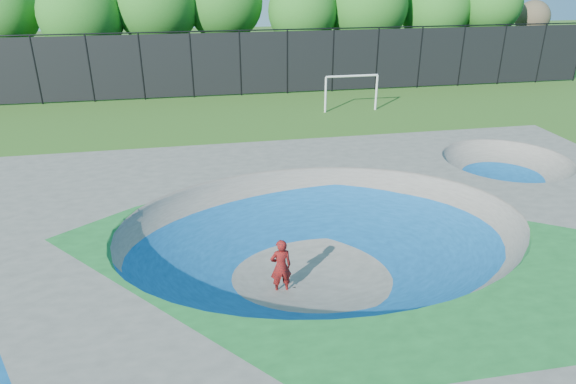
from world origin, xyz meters
name	(u,v)px	position (x,y,z in m)	size (l,w,h in m)	color
ground	(322,271)	(0.00, 0.00, 0.00)	(120.00, 120.00, 0.00)	#285216
skate_deck	(323,247)	(0.00, 0.00, 0.75)	(22.00, 14.00, 1.50)	gray
skater	(281,267)	(-1.28, -0.74, 0.76)	(0.55, 0.36, 1.52)	red
skateboard	(281,291)	(-1.28, -0.74, 0.03)	(0.78, 0.22, 0.05)	black
soccer_goal	(352,86)	(5.74, 16.02, 1.43)	(3.11, 0.12, 2.06)	silver
fence	(240,62)	(0.00, 21.00, 2.10)	(48.09, 0.09, 4.04)	black
treeline	(201,8)	(-2.09, 26.10, 4.98)	(50.96, 7.09, 8.09)	#4A3325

